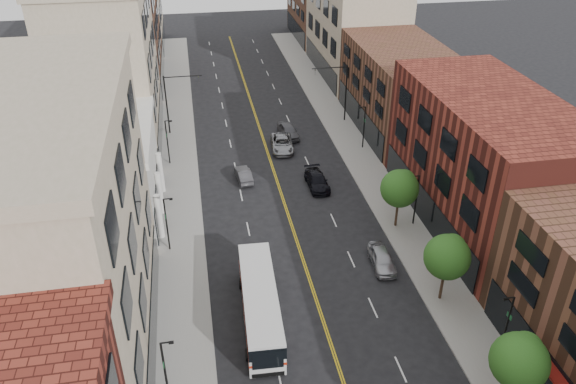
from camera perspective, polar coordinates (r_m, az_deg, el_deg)
sidewalk_left at (r=58.73m, az=-10.92°, el=0.69°), size 4.00×110.00×0.15m
sidewalk_right at (r=61.37m, az=8.02°, el=2.36°), size 4.00×110.00×0.15m
bldg_l_tanoffice at (r=36.45m, az=-22.87°, el=-5.34°), size 10.00×22.00×18.00m
bldg_l_white at (r=54.07m, az=-18.67°, el=1.50°), size 10.00×14.00×8.00m
bldg_l_far_a at (r=67.72m, az=-17.88°, el=12.19°), size 10.00×20.00×18.00m
bldg_l_far_b at (r=87.23m, az=-16.49°, el=15.36°), size 10.00×20.00×15.00m
bldg_r_mid at (r=52.49m, az=19.38°, el=2.94°), size 10.00×22.00×12.00m
bldg_r_far_a at (r=70.18m, az=11.41°, el=10.22°), size 10.00×20.00×10.00m
bldg_r_far_b at (r=88.53m, az=6.71°, el=16.25°), size 10.00×22.00×14.00m
bldg_r_far_c at (r=107.64m, az=3.58°, el=18.18°), size 10.00×18.00×11.00m
tree_r_1 at (r=36.41m, az=22.53°, el=-15.41°), size 3.40×3.40×5.59m
tree_r_2 at (r=42.75m, az=15.94°, el=-6.21°), size 3.40×3.40×5.59m
tree_r_3 at (r=50.30m, az=11.35°, el=0.49°), size 3.40×3.40×5.59m
lamp_l_1 at (r=35.61m, az=-12.33°, el=-17.21°), size 0.81×0.55×5.05m
lamp_l_2 at (r=47.89m, az=-12.20°, el=-2.94°), size 0.81×0.55×5.05m
lamp_l_3 at (r=61.89m, az=-12.13°, el=5.22°), size 0.81×0.55×5.05m
lamp_r_1 at (r=40.18m, az=21.34°, el=-12.27°), size 0.81×0.55×5.05m
lamp_r_2 at (r=51.38m, az=12.87°, el=-0.51°), size 0.81×0.55×5.05m
lamp_r_3 at (r=64.63m, az=7.70°, el=6.78°), size 0.81×0.55×5.05m
signal_mast_left at (r=68.57m, az=-11.68°, el=9.38°), size 4.49×0.18×7.20m
signal_mast_right at (r=70.90m, az=5.36°, el=10.60°), size 4.49×0.18×7.20m
city_bus at (r=41.01m, az=-2.86°, el=-11.12°), size 3.05×11.19×2.85m
car_parked_far at (r=47.00m, az=9.51°, el=-6.71°), size 1.94×4.36×1.46m
car_lane_behind at (r=58.64m, az=-4.55°, el=1.78°), size 1.73×4.02×1.29m
car_lane_a at (r=57.29m, az=2.97°, el=1.15°), size 2.05×4.84×1.39m
car_lane_b at (r=64.82m, az=-0.61°, el=4.96°), size 2.89×5.48×1.47m
car_lane_c at (r=67.84m, az=0.01°, el=6.24°), size 2.33×4.77×1.57m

